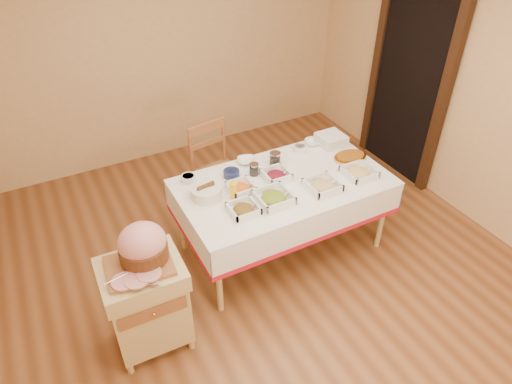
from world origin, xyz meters
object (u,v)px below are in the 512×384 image
mustard_bottle (233,190)px  brass_platter (350,157)px  ham_on_board (142,247)px  bread_basket (206,192)px  plate_stack (331,140)px  dining_chair (217,172)px  preserve_jar_left (254,170)px  preserve_jar_right (275,160)px  dining_table (283,196)px  butcher_cart (147,301)px

mustard_bottle → brass_platter: bearing=2.1°
ham_on_board → brass_platter: 2.13m
bread_basket → plate_stack: size_ratio=1.06×
dining_chair → preserve_jar_left: dining_chair is taller
ham_on_board → preserve_jar_right: bearing=25.7°
dining_table → dining_chair: dining_chair is taller
ham_on_board → plate_stack: 2.21m
dining_chair → plate_stack: size_ratio=4.02×
dining_chair → plate_stack: bearing=-22.8°
preserve_jar_right → preserve_jar_left: bearing=-169.2°
ham_on_board → mustard_bottle: ham_on_board is taller
dining_chair → ham_on_board: bearing=-131.5°
dining_chair → preserve_jar_left: bearing=-76.9°
dining_table → preserve_jar_left: size_ratio=16.68×
preserve_jar_right → bread_basket: preserve_jar_right is taller
dining_chair → plate_stack: 1.16m
plate_stack → preserve_jar_left: bearing=-172.8°
mustard_bottle → bread_basket: bearing=146.5°
brass_platter → dining_table: bearing=-177.7°
butcher_cart → dining_chair: size_ratio=0.81×
preserve_jar_right → mustard_bottle: 0.61m
dining_chair → mustard_bottle: dining_chair is taller
butcher_cart → ham_on_board: ham_on_board is taller
dining_table → butcher_cart: (-1.40, -0.45, -0.15)m
dining_table → dining_chair: 0.83m
brass_platter → mustard_bottle: bearing=-177.9°
ham_on_board → brass_platter: size_ratio=1.43×
mustard_bottle → brass_platter: size_ratio=0.59×
dining_table → butcher_cart: 1.47m
butcher_cart → preserve_jar_right: (1.46, 0.72, 0.37)m
mustard_bottle → preserve_jar_left: bearing=36.7°
dining_table → ham_on_board: (-1.35, -0.42, 0.33)m
dining_table → ham_on_board: ham_on_board is taller
plate_stack → butcher_cart: bearing=-159.7°
dining_chair → brass_platter: dining_chair is taller
butcher_cart → bread_basket: bearing=38.0°
preserve_jar_left → mustard_bottle: 0.39m
butcher_cart → preserve_jar_left: 1.44m
brass_platter → ham_on_board: bearing=-167.9°
plate_stack → brass_platter: bearing=-89.1°
bread_basket → plate_stack: bearing=8.9°
preserve_jar_left → mustard_bottle: (-0.31, -0.23, 0.04)m
preserve_jar_right → bread_basket: bearing=-168.3°
bread_basket → preserve_jar_left: bearing=12.1°
dining_chair → bread_basket: bearing=-119.6°
dining_chair → ham_on_board: (-1.05, -1.18, 0.42)m
mustard_bottle → dining_chair: bearing=76.8°
ham_on_board → preserve_jar_right: 1.57m
dining_table → mustard_bottle: mustard_bottle is taller
butcher_cart → dining_table: bearing=18.0°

